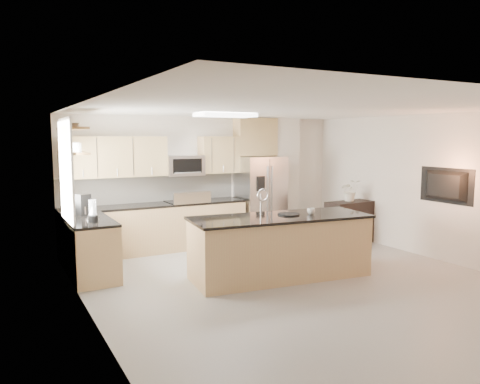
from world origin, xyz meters
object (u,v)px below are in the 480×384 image
range (187,224)px  microwave (184,165)px  kettle (93,212)px  credenza (351,222)px  cup (311,211)px  blender (93,212)px  flower_vase (350,185)px  island (280,246)px  platter (289,214)px  coffee_maker (83,205)px  television (443,186)px  refrigerator (260,198)px  bowl (72,124)px

range → microwave: 1.16m
kettle → credenza: bearing=-0.9°
cup → blender: (-3.13, 1.21, 0.05)m
kettle → flower_vase: flower_vase is taller
range → microwave: (0.00, 0.12, 1.16)m
microwave → credenza: microwave is taller
island → platter: bearing=14.9°
kettle → coffee_maker: coffee_maker is taller
range → cup: bearing=-68.1°
kettle → television: television is taller
microwave → cup: bearing=-69.0°
microwave → television: 4.79m
television → credenza: bearing=11.2°
refrigerator → coffee_maker: 3.82m
coffee_maker → television: (5.61, -2.41, 0.26)m
range → blender: bearing=-145.6°
microwave → flower_vase: 3.43m
bowl → flower_vase: 5.53m
kettle → blender: bearing=-100.8°
range → television: television is taller
kettle → coffee_maker: size_ratio=0.72×
range → island: size_ratio=0.39×
range → island: (0.54, -2.54, 0.02)m
refrigerator → island: bearing=-114.3°
credenza → blender: size_ratio=3.19×
range → bowl: (-2.25, -0.94, 1.91)m
range → coffee_maker: (-2.09, -0.71, 0.62)m
blender → flower_vase: flower_vase is taller
range → credenza: size_ratio=1.05×
cup → coffee_maker: bearing=148.7°
cup → microwave: bearing=111.0°
microwave → island: bearing=-78.6°
cup → coffee_maker: coffee_maker is taller
credenza → kettle: kettle is taller
range → platter: bearing=-74.3°
range → kettle: bearing=-150.3°
television → bowl: bearing=69.3°
platter → blender: bearing=158.5°
coffee_maker → cup: bearing=-31.3°
island → television: (2.97, -0.58, 0.86)m
kettle → island: bearing=-28.3°
television → refrigerator: bearing=31.0°
range → cup: range is taller
flower_vase → television: television is taller
range → island: bearing=-78.1°
range → bowl: bearing=-157.4°
refrigerator → credenza: (1.48, -1.19, -0.45)m
platter → bowl: 3.63m
microwave → coffee_maker: (-2.09, -0.83, -0.54)m
range → refrigerator: bearing=-1.6°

